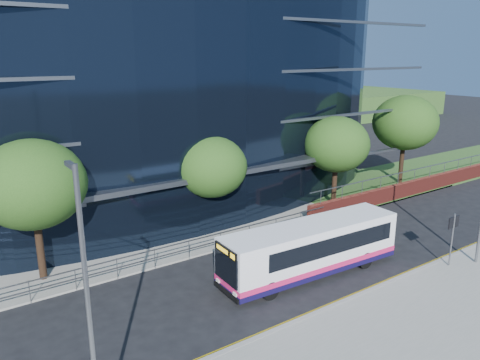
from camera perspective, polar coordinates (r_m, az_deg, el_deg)
ground at (r=24.29m, az=15.09°, el=-11.59°), size 200.00×200.00×0.00m
pavement_near at (r=21.85m, az=25.49°, el=-15.63°), size 80.00×8.00×0.15m
kerb at (r=23.71m, az=16.98°, el=-12.22°), size 80.00×0.25×0.16m
yellow_line_outer at (r=23.85m, az=16.58°, el=-12.22°), size 80.00×0.08×0.01m
yellow_line_inner at (r=23.93m, az=16.30°, el=-12.10°), size 80.00×0.08×0.01m
far_forecourt at (r=28.98m, az=-10.06°, el=-6.66°), size 50.00×8.00×0.10m
grass_verge at (r=49.00m, az=23.53°, el=1.38°), size 36.00×8.00×0.12m
glass_office at (r=36.90m, az=-14.42°, el=10.52°), size 44.00×23.10×16.00m
retaining_wall at (r=43.70m, az=24.90°, el=0.40°), size 34.00×0.40×2.11m
guard_railings at (r=24.56m, az=-10.39°, el=-8.87°), size 24.00×0.05×1.10m
apartment_block at (r=86.10m, az=-0.25°, el=15.51°), size 60.00×42.00×30.00m
street_sign at (r=26.10m, az=24.54°, el=-5.43°), size 0.85×0.09×2.80m
tree_far_a at (r=23.66m, az=-23.98°, el=-0.51°), size 4.95×4.95×6.98m
tree_far_b at (r=27.78m, az=-3.53°, el=1.61°), size 4.29×4.29×6.05m
tree_far_c at (r=33.55m, az=11.68°, el=4.27°), size 4.62×4.62×6.51m
tree_far_d at (r=40.96m, az=19.49°, el=6.59°), size 5.28×5.28×7.44m
tree_dist_e at (r=67.76m, az=2.53°, el=9.99°), size 4.62×4.62×6.51m
tree_dist_f at (r=79.89m, az=10.94°, el=10.31°), size 4.29×4.29×6.05m
streetlight_west at (r=13.37m, az=-18.10°, el=-13.76°), size 0.15×0.77×8.00m
city_bus at (r=23.72m, az=8.80°, el=-8.15°), size 9.88×2.75×2.64m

